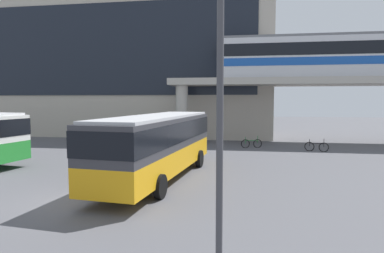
{
  "coord_description": "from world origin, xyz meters",
  "views": [
    {
      "loc": [
        6.65,
        -11.95,
        3.96
      ],
      "look_at": [
        3.23,
        9.98,
        2.2
      ],
      "focal_mm": 30.99,
      "sensor_mm": 36.0,
      "label": 1
    }
  ],
  "objects_px": {
    "station_building": "(136,64)",
    "bus_main": "(158,140)",
    "bicycle_green": "(252,143)",
    "bicycle_black": "(317,147)",
    "pedestrian_by_bike_rack": "(190,145)",
    "pedestrian_walking_across": "(106,143)",
    "train": "(339,56)"
  },
  "relations": [
    {
      "from": "bicycle_black",
      "to": "pedestrian_by_bike_rack",
      "type": "distance_m",
      "value": 10.07
    },
    {
      "from": "pedestrian_walking_across",
      "to": "train",
      "type": "bearing_deg",
      "value": 25.81
    },
    {
      "from": "station_building",
      "to": "bus_main",
      "type": "distance_m",
      "value": 25.14
    },
    {
      "from": "train",
      "to": "bus_main",
      "type": "relative_size",
      "value": 1.93
    },
    {
      "from": "train",
      "to": "pedestrian_walking_across",
      "type": "bearing_deg",
      "value": -154.19
    },
    {
      "from": "train",
      "to": "bus_main",
      "type": "height_order",
      "value": "train"
    },
    {
      "from": "bicycle_green",
      "to": "pedestrian_walking_across",
      "type": "height_order",
      "value": "pedestrian_walking_across"
    },
    {
      "from": "bus_main",
      "to": "pedestrian_walking_across",
      "type": "xyz_separation_m",
      "value": [
        -5.79,
        6.97,
        -1.2
      ]
    },
    {
      "from": "station_building",
      "to": "pedestrian_by_bike_rack",
      "type": "relative_size",
      "value": 19.42
    },
    {
      "from": "station_building",
      "to": "bus_main",
      "type": "relative_size",
      "value": 2.8
    },
    {
      "from": "pedestrian_by_bike_rack",
      "to": "bicycle_black",
      "type": "bearing_deg",
      "value": 21.41
    },
    {
      "from": "pedestrian_walking_across",
      "to": "pedestrian_by_bike_rack",
      "type": "xyz_separation_m",
      "value": [
        6.24,
        0.13,
        -0.04
      ]
    },
    {
      "from": "bicycle_green",
      "to": "bicycle_black",
      "type": "bearing_deg",
      "value": -13.38
    },
    {
      "from": "train",
      "to": "pedestrian_walking_across",
      "type": "xyz_separation_m",
      "value": [
        -18.42,
        -8.91,
        -7.11
      ]
    },
    {
      "from": "pedestrian_walking_across",
      "to": "station_building",
      "type": "bearing_deg",
      "value": 100.37
    },
    {
      "from": "station_building",
      "to": "bus_main",
      "type": "bearing_deg",
      "value": -69.12
    },
    {
      "from": "pedestrian_by_bike_rack",
      "to": "pedestrian_walking_across",
      "type": "bearing_deg",
      "value": -178.85
    },
    {
      "from": "station_building",
      "to": "train",
      "type": "height_order",
      "value": "station_building"
    },
    {
      "from": "pedestrian_walking_across",
      "to": "bicycle_black",
      "type": "bearing_deg",
      "value": 13.68
    },
    {
      "from": "station_building",
      "to": "bicycle_green",
      "type": "xyz_separation_m",
      "value": [
        13.55,
        -10.78,
        -7.96
      ]
    },
    {
      "from": "bus_main",
      "to": "bicycle_black",
      "type": "bearing_deg",
      "value": 47.61
    },
    {
      "from": "bicycle_green",
      "to": "train",
      "type": "bearing_deg",
      "value": 26.88
    },
    {
      "from": "bicycle_green",
      "to": "pedestrian_by_bike_rack",
      "type": "bearing_deg",
      "value": -132.32
    },
    {
      "from": "station_building",
      "to": "pedestrian_walking_across",
      "type": "height_order",
      "value": "station_building"
    },
    {
      "from": "bus_main",
      "to": "bicycle_green",
      "type": "distance_m",
      "value": 13.01
    },
    {
      "from": "train",
      "to": "pedestrian_walking_across",
      "type": "distance_m",
      "value": 21.66
    },
    {
      "from": "bicycle_green",
      "to": "pedestrian_by_bike_rack",
      "type": "relative_size",
      "value": 1.07
    },
    {
      "from": "train",
      "to": "pedestrian_walking_across",
      "type": "relative_size",
      "value": 12.89
    },
    {
      "from": "bicycle_green",
      "to": "pedestrian_walking_across",
      "type": "xyz_separation_m",
      "value": [
        -10.66,
        -4.98,
        0.43
      ]
    },
    {
      "from": "train",
      "to": "bus_main",
      "type": "xyz_separation_m",
      "value": [
        -12.63,
        -15.88,
        -5.92
      ]
    },
    {
      "from": "station_building",
      "to": "train",
      "type": "relative_size",
      "value": 1.45
    },
    {
      "from": "bicycle_green",
      "to": "pedestrian_by_bike_rack",
      "type": "height_order",
      "value": "pedestrian_by_bike_rack"
    }
  ]
}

